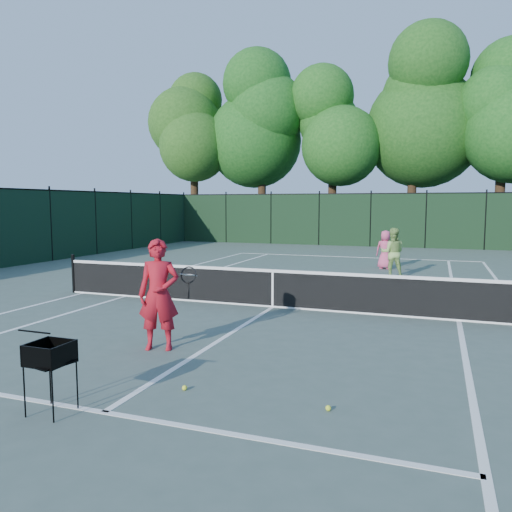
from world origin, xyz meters
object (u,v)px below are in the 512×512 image
(player_pink, at_px, (385,250))
(loose_ball_near_cart, at_px, (328,408))
(player_green, at_px, (393,253))
(ball_hopper, at_px, (50,354))
(loose_ball_midcourt, at_px, (185,388))
(coach, at_px, (159,295))

(player_pink, distance_m, loose_ball_near_cart, 13.63)
(player_pink, height_order, player_green, player_green)
(loose_ball_near_cart, bearing_deg, player_pink, 92.85)
(player_pink, bearing_deg, loose_ball_near_cart, 98.91)
(player_green, relative_size, ball_hopper, 1.94)
(player_pink, bearing_deg, loose_ball_midcourt, 90.84)
(player_green, bearing_deg, ball_hopper, 71.32)
(coach, relative_size, player_green, 1.13)
(loose_ball_near_cart, distance_m, loose_ball_midcourt, 1.92)
(coach, relative_size, player_pink, 1.28)
(coach, distance_m, ball_hopper, 2.72)
(player_pink, distance_m, player_green, 2.15)
(loose_ball_near_cart, height_order, loose_ball_midcourt, same)
(player_pink, bearing_deg, coach, 84.20)
(player_pink, height_order, loose_ball_near_cart, player_pink)
(ball_hopper, relative_size, loose_ball_near_cart, 12.52)
(player_green, xyz_separation_m, loose_ball_midcourt, (-1.68, -11.49, -0.79))
(coach, relative_size, loose_ball_near_cart, 27.53)
(coach, xyz_separation_m, loose_ball_midcourt, (1.29, -1.54, -0.90))
(ball_hopper, distance_m, loose_ball_near_cart, 3.33)
(ball_hopper, height_order, loose_ball_near_cart, ball_hopper)
(player_green, height_order, loose_ball_near_cart, player_green)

